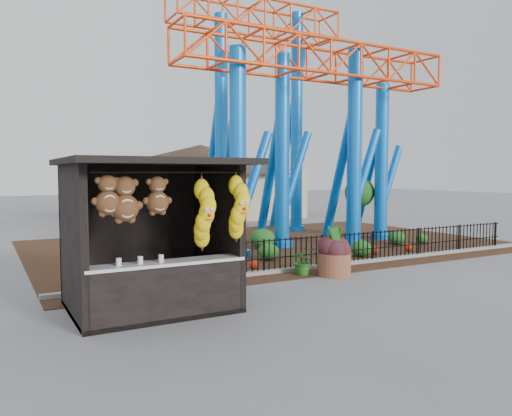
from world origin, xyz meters
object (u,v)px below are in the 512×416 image
roller_coaster (293,84)px  potted_plant (303,261)px  terracotta_planter (334,264)px  prize_booth (154,237)px

roller_coaster → potted_plant: roller_coaster is taller
potted_plant → terracotta_planter: bearing=-15.5°
terracotta_planter → prize_booth: bearing=-168.8°
potted_plant → prize_booth: bearing=-144.6°
prize_booth → terracotta_planter: size_ratio=3.77×
prize_booth → terracotta_planter: bearing=11.2°
prize_booth → roller_coaster: bearing=42.1°
terracotta_planter → potted_plant: size_ratio=1.15×
roller_coaster → terracotta_planter: 9.16m
prize_booth → potted_plant: 5.11m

